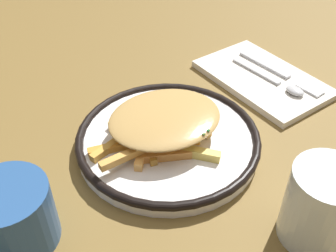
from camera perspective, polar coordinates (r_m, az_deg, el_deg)
name	(u,v)px	position (r m, az deg, el deg)	size (l,w,h in m)	color
ground_plane	(168,146)	(0.59, 0.00, -2.82)	(2.60, 2.60, 0.00)	brown
plate	(168,139)	(0.58, 0.00, -1.91)	(0.26, 0.26, 0.02)	white
fries_heap	(163,124)	(0.56, -0.69, 0.23)	(0.20, 0.17, 0.04)	#C0872E
napkin	(262,79)	(0.73, 13.15, 6.52)	(0.14, 0.22, 0.01)	silver
fork	(279,73)	(0.74, 15.42, 7.28)	(0.02, 0.18, 0.01)	silver
spoon	(279,83)	(0.71, 15.38, 5.92)	(0.02, 0.15, 0.01)	silver
water_glass	(321,206)	(0.48, 20.80, -10.50)	(0.08, 0.08, 0.10)	silver
coffee_mug	(12,216)	(0.48, -21.20, -11.80)	(0.12, 0.09, 0.08)	#29528D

